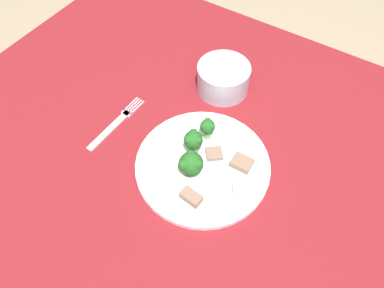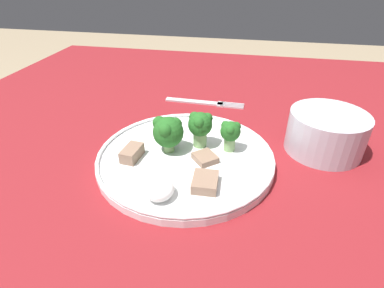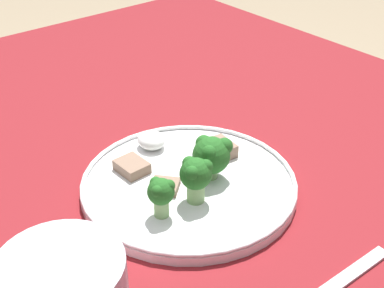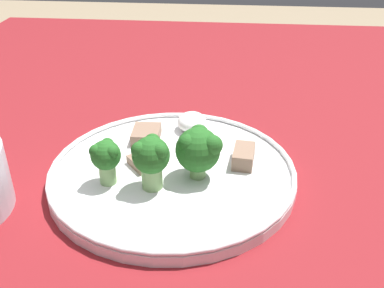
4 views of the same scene
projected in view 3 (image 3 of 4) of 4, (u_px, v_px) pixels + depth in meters
The scene contains 10 objects.
table at pixel (195, 218), 0.78m from camera, with size 1.34×1.09×0.71m.
dinner_plate at pixel (189, 184), 0.70m from camera, with size 0.28×0.28×0.02m.
fork at pixel (334, 286), 0.56m from camera, with size 0.03×0.18×0.00m.
broccoli_floret_near_rim_left at pixel (213, 154), 0.69m from camera, with size 0.05×0.05×0.06m.
broccoli_floret_center_left at pixel (196, 175), 0.65m from camera, with size 0.04×0.04×0.06m.
broccoli_floret_back_left at pixel (161, 193), 0.63m from camera, with size 0.03×0.03×0.05m.
meat_slice_front_slice at pixel (221, 147), 0.76m from camera, with size 0.04×0.03×0.02m.
meat_slice_middle_slice at pixel (165, 186), 0.68m from camera, with size 0.05×0.05×0.01m.
meat_slice_rear_slice at pixel (132, 167), 0.72m from camera, with size 0.04×0.04×0.01m.
sauce_dollop at pixel (151, 140), 0.77m from camera, with size 0.04×0.04×0.02m.
Camera 3 is at (-0.46, 0.39, 1.14)m, focal length 50.00 mm.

